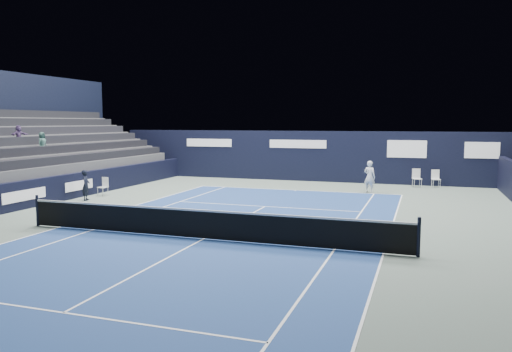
# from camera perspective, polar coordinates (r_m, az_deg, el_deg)

# --- Properties ---
(ground) EXTENTS (48.00, 48.00, 0.00)m
(ground) POSITION_cam_1_polar(r_m,az_deg,el_deg) (17.60, -3.31, -5.80)
(ground) COLOR #516057
(ground) RESTS_ON ground
(court_surface) EXTENTS (10.97, 23.77, 0.01)m
(court_surface) POSITION_cam_1_polar(r_m,az_deg,el_deg) (15.80, -6.04, -7.19)
(court_surface) COLOR navy
(court_surface) RESTS_ON ground
(folding_chair_back_a) EXTENTS (0.57, 0.59, 1.04)m
(folding_chair_back_a) POSITION_cam_1_polar(r_m,az_deg,el_deg) (29.54, 17.87, 0.13)
(folding_chair_back_a) COLOR silver
(folding_chair_back_a) RESTS_ON ground
(folding_chair_back_b) EXTENTS (0.52, 0.51, 0.99)m
(folding_chair_back_b) POSITION_cam_1_polar(r_m,az_deg,el_deg) (29.76, 19.84, -0.14)
(folding_chair_back_b) COLOR white
(folding_chair_back_b) RESTS_ON ground
(line_judge_chair) EXTENTS (0.46, 0.45, 0.92)m
(line_judge_chair) POSITION_cam_1_polar(r_m,az_deg,el_deg) (25.96, -16.99, -1.01)
(line_judge_chair) COLOR silver
(line_judge_chair) RESTS_ON ground
(line_judge) EXTENTS (0.51, 0.61, 1.44)m
(line_judge) POSITION_cam_1_polar(r_m,az_deg,el_deg) (24.61, -18.87, -1.00)
(line_judge) COLOR black
(line_judge) RESTS_ON ground
(court_markings) EXTENTS (11.03, 23.83, 0.00)m
(court_markings) POSITION_cam_1_polar(r_m,az_deg,el_deg) (15.80, -6.04, -7.17)
(court_markings) COLOR white
(court_markings) RESTS_ON court_surface
(tennis_net) EXTENTS (12.90, 0.10, 1.10)m
(tennis_net) POSITION_cam_1_polar(r_m,az_deg,el_deg) (15.70, -6.06, -5.40)
(tennis_net) COLOR black
(tennis_net) RESTS_ON ground
(back_sponsor_wall) EXTENTS (26.00, 0.63, 3.10)m
(back_sponsor_wall) POSITION_cam_1_polar(r_m,az_deg,el_deg) (31.20, 6.69, 2.28)
(back_sponsor_wall) COLOR black
(back_sponsor_wall) RESTS_ON ground
(side_barrier_left) EXTENTS (0.33, 22.00, 1.20)m
(side_barrier_left) POSITION_cam_1_polar(r_m,az_deg,el_deg) (25.71, -19.87, -1.00)
(side_barrier_left) COLOR black
(side_barrier_left) RESTS_ON ground
(spectator_stand) EXTENTS (6.00, 18.00, 6.40)m
(spectator_stand) POSITION_cam_1_polar(r_m,az_deg,el_deg) (28.83, -24.60, 2.24)
(spectator_stand) COLOR #444446
(spectator_stand) RESTS_ON ground
(tennis_player) EXTENTS (0.71, 0.90, 1.67)m
(tennis_player) POSITION_cam_1_polar(r_m,az_deg,el_deg) (26.47, 12.85, -0.08)
(tennis_player) COLOR silver
(tennis_player) RESTS_ON ground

